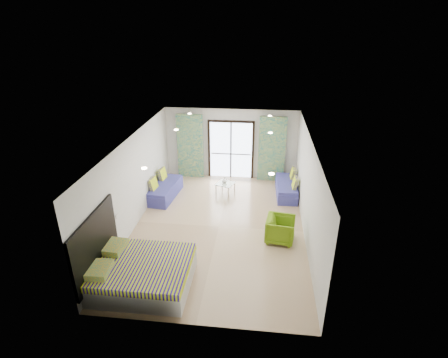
# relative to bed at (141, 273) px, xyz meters

# --- Properties ---
(floor) EXTENTS (5.00, 7.50, 0.01)m
(floor) POSITION_rel_bed_xyz_m (1.48, 2.70, -0.32)
(floor) COLOR tan
(floor) RESTS_ON ground
(ceiling) EXTENTS (5.00, 7.50, 0.01)m
(ceiling) POSITION_rel_bed_xyz_m (1.48, 2.70, 2.38)
(ceiling) COLOR silver
(ceiling) RESTS_ON ground
(wall_back) EXTENTS (5.00, 0.01, 2.70)m
(wall_back) POSITION_rel_bed_xyz_m (1.48, 6.45, 1.03)
(wall_back) COLOR silver
(wall_back) RESTS_ON ground
(wall_front) EXTENTS (5.00, 0.01, 2.70)m
(wall_front) POSITION_rel_bed_xyz_m (1.48, -1.05, 1.03)
(wall_front) COLOR silver
(wall_front) RESTS_ON ground
(wall_left) EXTENTS (0.01, 7.50, 2.70)m
(wall_left) POSITION_rel_bed_xyz_m (-1.02, 2.70, 1.03)
(wall_left) COLOR silver
(wall_left) RESTS_ON ground
(wall_right) EXTENTS (0.01, 7.50, 2.70)m
(wall_right) POSITION_rel_bed_xyz_m (3.98, 2.70, 1.03)
(wall_right) COLOR silver
(wall_right) RESTS_ON ground
(balcony_door) EXTENTS (1.76, 0.08, 2.28)m
(balcony_door) POSITION_rel_bed_xyz_m (1.48, 6.42, 0.94)
(balcony_door) COLOR black
(balcony_door) RESTS_ON floor
(balcony_rail) EXTENTS (1.52, 0.03, 0.04)m
(balcony_rail) POSITION_rel_bed_xyz_m (1.48, 6.43, 0.63)
(balcony_rail) COLOR #595451
(balcony_rail) RESTS_ON balcony_door
(curtain_left) EXTENTS (1.00, 0.10, 2.50)m
(curtain_left) POSITION_rel_bed_xyz_m (-0.07, 6.27, 0.93)
(curtain_left) COLOR silver
(curtain_left) RESTS_ON floor
(curtain_right) EXTENTS (1.00, 0.10, 2.50)m
(curtain_right) POSITION_rel_bed_xyz_m (3.03, 6.27, 0.93)
(curtain_right) COLOR silver
(curtain_right) RESTS_ON floor
(downlight_a) EXTENTS (0.12, 0.12, 0.02)m
(downlight_a) POSITION_rel_bed_xyz_m (0.08, 0.70, 2.35)
(downlight_a) COLOR #FFE0B2
(downlight_a) RESTS_ON ceiling
(downlight_b) EXTENTS (0.12, 0.12, 0.02)m
(downlight_b) POSITION_rel_bed_xyz_m (2.88, 0.70, 2.35)
(downlight_b) COLOR #FFE0B2
(downlight_b) RESTS_ON ceiling
(downlight_c) EXTENTS (0.12, 0.12, 0.02)m
(downlight_c) POSITION_rel_bed_xyz_m (0.08, 3.70, 2.35)
(downlight_c) COLOR #FFE0B2
(downlight_c) RESTS_ON ceiling
(downlight_d) EXTENTS (0.12, 0.12, 0.02)m
(downlight_d) POSITION_rel_bed_xyz_m (2.88, 3.70, 2.35)
(downlight_d) COLOR #FFE0B2
(downlight_d) RESTS_ON ceiling
(downlight_e) EXTENTS (0.12, 0.12, 0.02)m
(downlight_e) POSITION_rel_bed_xyz_m (0.08, 5.70, 2.35)
(downlight_e) COLOR #FFE0B2
(downlight_e) RESTS_ON ceiling
(downlight_f) EXTENTS (0.12, 0.12, 0.02)m
(downlight_f) POSITION_rel_bed_xyz_m (2.88, 5.70, 2.35)
(downlight_f) COLOR #FFE0B2
(downlight_f) RESTS_ON ceiling
(headboard) EXTENTS (0.06, 2.10, 1.50)m
(headboard) POSITION_rel_bed_xyz_m (-0.98, -0.00, 0.73)
(headboard) COLOR black
(headboard) RESTS_ON floor
(switch_plate) EXTENTS (0.02, 0.10, 0.10)m
(switch_plate) POSITION_rel_bed_xyz_m (-0.99, 1.25, 0.73)
(switch_plate) COLOR silver
(switch_plate) RESTS_ON wall_left
(bed) EXTENTS (2.24, 1.82, 0.77)m
(bed) POSITION_rel_bed_xyz_m (0.00, 0.00, 0.00)
(bed) COLOR silver
(bed) RESTS_ON floor
(daybed_left) EXTENTS (0.88, 1.85, 0.88)m
(daybed_left) POSITION_rel_bed_xyz_m (-0.64, 4.42, -0.05)
(daybed_left) COLOR #3A3A8C
(daybed_left) RESTS_ON floor
(daybed_right) EXTENTS (0.71, 1.75, 0.86)m
(daybed_right) POSITION_rel_bed_xyz_m (3.60, 5.08, -0.06)
(daybed_right) COLOR #3A3A8C
(daybed_right) RESTS_ON floor
(coffee_table) EXTENTS (0.73, 0.73, 0.65)m
(coffee_table) POSITION_rel_bed_xyz_m (1.42, 4.97, 0.01)
(coffee_table) COLOR silver
(coffee_table) RESTS_ON floor
(vase) EXTENTS (0.23, 0.23, 0.17)m
(vase) POSITION_rel_bed_xyz_m (1.39, 5.00, 0.14)
(vase) COLOR white
(vase) RESTS_ON coffee_table
(armchair) EXTENTS (0.81, 0.85, 0.78)m
(armchair) POSITION_rel_bed_xyz_m (3.27, 2.19, 0.07)
(armchair) COLOR #648E12
(armchair) RESTS_ON floor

